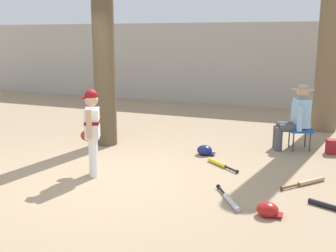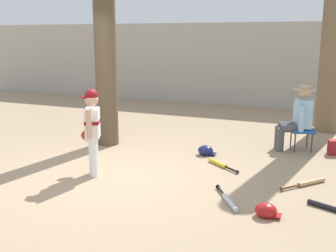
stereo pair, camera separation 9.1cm
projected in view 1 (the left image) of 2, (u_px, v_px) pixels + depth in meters
ground_plane at (108, 177)px, 6.06m from camera, size 60.00×60.00×0.00m
concrete_back_wall at (226, 64)px, 12.32m from camera, size 18.00×0.36×2.44m
tree_behind_spectator at (332, 22)px, 8.57m from camera, size 0.76×0.76×5.45m
young_ballplayer at (92, 127)px, 6.01m from camera, size 0.48×0.54×1.31m
folding_stool at (300, 130)px, 7.46m from camera, size 0.51×0.51×0.41m
seated_spectator at (296, 115)px, 7.40m from camera, size 0.68×0.54×1.20m
handbag_beside_stool at (336, 147)px, 7.23m from camera, size 0.37×0.25×0.26m
bat_wood_tan at (308, 182)px, 5.76m from camera, size 0.57×0.67×0.07m
bat_black_composite at (330, 207)px, 4.94m from camera, size 0.69×0.34×0.07m
bat_yellow_trainer at (219, 164)px, 6.58m from camera, size 0.62×0.50×0.07m
bat_aluminum_silver at (230, 200)px, 5.13m from camera, size 0.47×0.71×0.07m
batting_helmet_navy at (205, 150)px, 7.19m from camera, size 0.32×0.25×0.18m
batting_helmet_red at (268, 210)px, 4.75m from camera, size 0.30×0.23×0.18m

